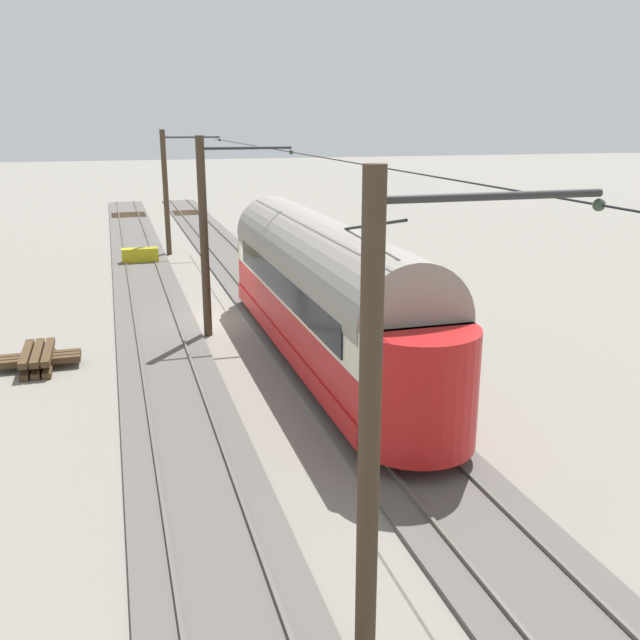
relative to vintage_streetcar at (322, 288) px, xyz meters
The scene contains 11 objects.
ground_plane 6.18m from the vintage_streetcar, 66.47° to the right, with size 220.00×220.00×0.00m, color gray.
track_streetcar_siding 6.01m from the vintage_streetcar, 90.00° to the right, with size 2.80×80.00×0.18m.
track_adjacent_siding 7.57m from the vintage_streetcar, 50.58° to the right, with size 2.80×80.00×0.18m.
vintage_streetcar is the anchor object (origin of this frame).
catenary_pole_foreground 19.32m from the vintage_streetcar, 81.44° to the right, with size 3.19×0.28×6.58m.
catenary_pole_mid_near 4.74m from the vintage_streetcar, 51.21° to the right, with size 3.19×0.28×6.58m.
catenary_pole_mid_far 12.33m from the vintage_streetcar, 76.46° to the left, with size 3.19×0.28×6.58m.
overhead_wire_run 5.04m from the vintage_streetcar, 89.07° to the left, with size 2.99×50.49×0.18m.
switch_stand 17.33m from the vintage_streetcar, 95.50° to the right, with size 0.50×0.30×1.24m.
spare_tie_stack 8.65m from the vintage_streetcar, 12.19° to the right, with size 2.40×2.40×0.54m.
track_end_bumper 17.57m from the vintage_streetcar, 74.75° to the right, with size 1.80×0.60×0.80m, color #B2A519.
Camera 1 is at (3.50, 24.59, 7.04)m, focal length 39.32 mm.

